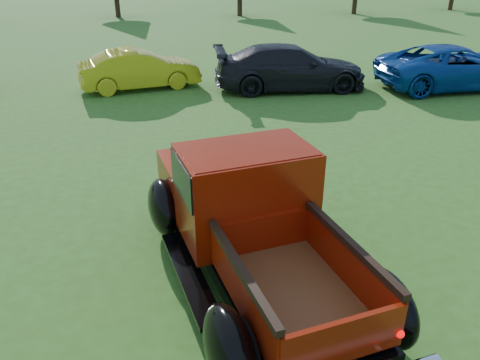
{
  "coord_description": "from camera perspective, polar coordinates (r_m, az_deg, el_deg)",
  "views": [
    {
      "loc": [
        -1.23,
        -6.61,
        4.33
      ],
      "look_at": [
        0.12,
        0.2,
        0.94
      ],
      "focal_mm": 35.0,
      "sensor_mm": 36.0,
      "label": 1
    }
  ],
  "objects": [
    {
      "name": "ground",
      "position": [
        8.0,
        -0.54,
        -6.76
      ],
      "size": [
        120.0,
        120.0,
        0.0
      ],
      "primitive_type": "plane",
      "color": "#335A19",
      "rests_on": "ground"
    },
    {
      "name": "show_car_grey",
      "position": [
        16.69,
        6.14,
        13.5
      ],
      "size": [
        5.36,
        2.52,
        1.51
      ],
      "primitive_type": "imported",
      "rotation": [
        0.0,
        0.0,
        1.49
      ],
      "color": "black",
      "rests_on": "ground"
    },
    {
      "name": "show_car_yellow",
      "position": [
        17.04,
        -12.16,
        13.05
      ],
      "size": [
        4.28,
        2.15,
        1.35
      ],
      "primitive_type": "imported",
      "rotation": [
        0.0,
        0.0,
        1.76
      ],
      "color": "gold",
      "rests_on": "ground"
    },
    {
      "name": "pickup_truck",
      "position": [
        6.85,
        0.7,
        -3.97
      ],
      "size": [
        3.1,
        5.41,
        1.92
      ],
      "rotation": [
        0.0,
        0.0,
        0.16
      ],
      "color": "black",
      "rests_on": "ground"
    },
    {
      "name": "show_car_blue",
      "position": [
        18.33,
        24.67,
        12.41
      ],
      "size": [
        5.34,
        2.52,
        1.48
      ],
      "primitive_type": "imported",
      "rotation": [
        0.0,
        0.0,
        1.56
      ],
      "color": "navy",
      "rests_on": "ground"
    }
  ]
}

